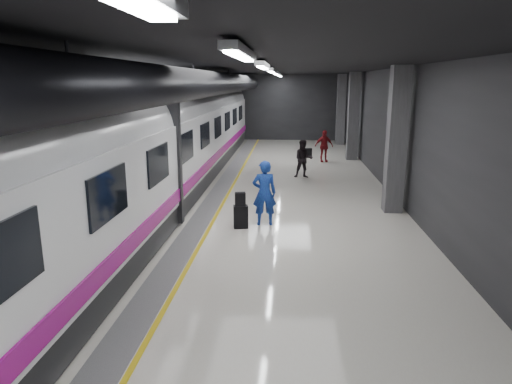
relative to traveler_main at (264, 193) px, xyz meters
name	(u,v)px	position (x,y,z in m)	size (l,w,h in m)	color
ground	(243,227)	(-0.58, -0.28, -0.94)	(40.00, 40.00, 0.00)	silver
platform_hall	(236,99)	(-0.86, 0.67, 2.60)	(10.02, 40.02, 4.51)	black
train	(127,154)	(-3.82, -0.28, 1.13)	(3.05, 38.00, 4.05)	black
traveler_main	(264,193)	(0.00, 0.00, 0.00)	(0.68, 0.45, 1.88)	#1756AF
suitcase_main	(241,217)	(-0.64, -0.36, -0.61)	(0.40, 0.25, 0.65)	black
shoulder_bag	(240,199)	(-0.65, -0.38, -0.10)	(0.29, 0.15, 0.39)	black
traveler_far_a	(303,159)	(1.30, 6.73, -0.12)	(0.79, 0.62, 1.63)	black
traveler_far_b	(324,146)	(2.44, 10.80, -0.13)	(0.95, 0.40, 1.62)	maroon
suitcase_far	(308,153)	(1.72, 12.10, -0.68)	(0.35, 0.22, 0.51)	black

